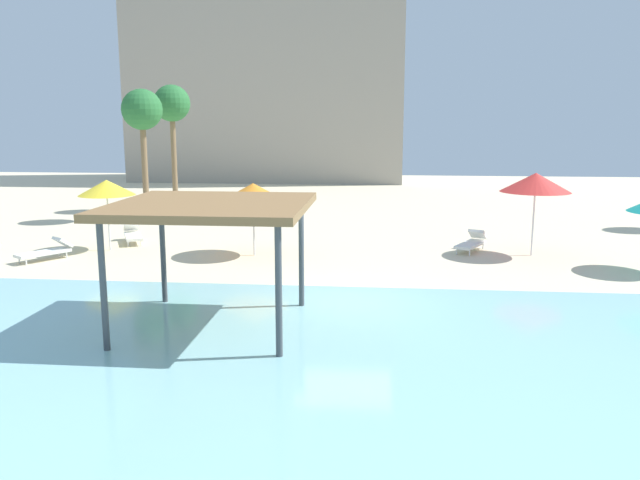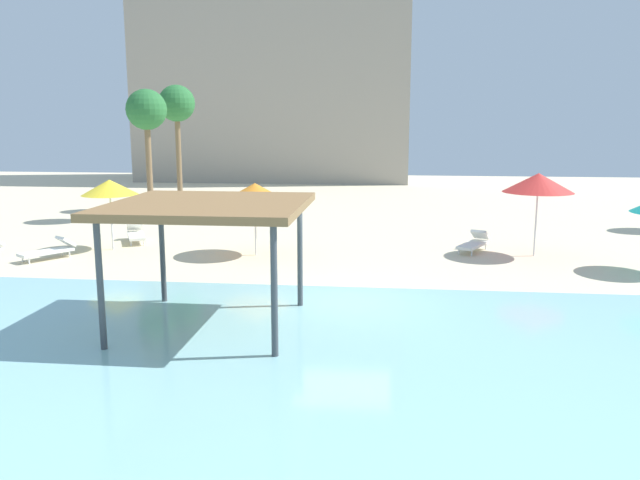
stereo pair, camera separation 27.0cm
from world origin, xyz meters
name	(u,v)px [view 1 (the left image)]	position (x,y,z in m)	size (l,w,h in m)	color
ground_plane	(346,303)	(0.00, 0.00, 0.00)	(80.00, 80.00, 0.00)	beige
lagoon_water	(330,381)	(0.00, -5.25, 0.02)	(44.00, 13.50, 0.04)	#8CC6CC
shade_pavilion	(211,210)	(-2.93, -2.32, 2.76)	(4.34, 4.34, 2.94)	#42474C
beach_umbrella_red_1	(536,182)	(6.26, 6.67, 2.61)	(2.44, 2.44, 2.94)	silver
beach_umbrella_orange_2	(253,193)	(-3.60, 5.71, 2.25)	(2.42, 2.42, 2.59)	silver
beach_umbrella_yellow_3	(107,188)	(-9.11, 6.10, 2.33)	(2.05, 2.05, 2.62)	silver
lounge_chair_0	(133,234)	(-8.87, 7.71, 0.33)	(1.35, 1.97, 0.74)	white
lounge_chair_1	(48,250)	(-10.56, 4.30, 0.33)	(1.56, 1.91, 0.74)	white
lounge_chair_2	(472,242)	(4.25, 7.27, 0.33)	(1.41, 1.96, 0.74)	white
palm_tree_0	(172,107)	(-10.03, 16.69, 5.44)	(1.90, 1.90, 6.56)	brown
palm_tree_2	(142,113)	(-10.29, 13.11, 5.09)	(1.90, 1.90, 6.19)	brown
hotel_block_0	(269,46)	(-8.19, 35.40, 10.48)	(21.13, 8.09, 20.95)	#9E9384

